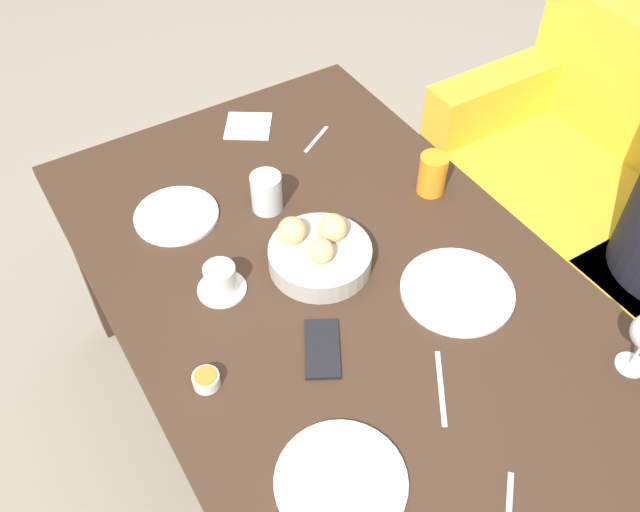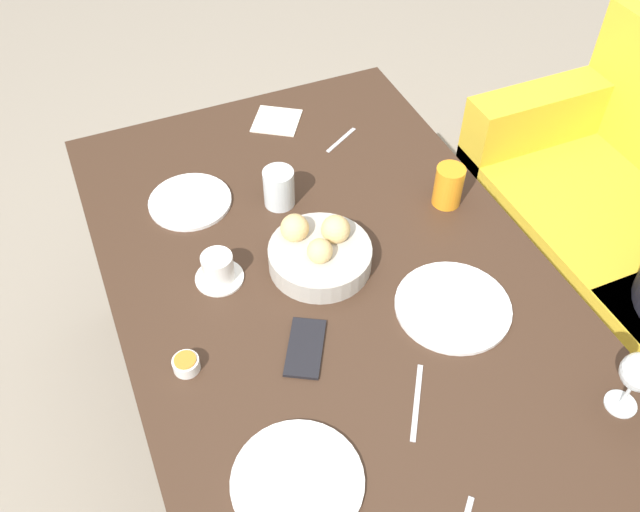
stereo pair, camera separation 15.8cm
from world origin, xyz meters
TOP-DOWN VIEW (x-y plane):
  - ground_plane at (0.00, 0.00)m, footprint 10.00×10.00m
  - dining_table at (0.00, 0.00)m, footprint 1.53×0.99m
  - bread_basket at (-0.06, -0.01)m, footprint 0.24×0.24m
  - plate_near_left at (-0.38, -0.24)m, footprint 0.21×0.21m
  - plate_near_right at (0.43, -0.26)m, footprint 0.25×0.25m
  - plate_far_center at (0.19, 0.21)m, footprint 0.26×0.26m
  - juice_glass at (-0.12, 0.37)m, footprint 0.07×0.07m
  - water_tumbler at (-0.29, -0.02)m, footprint 0.08×0.08m
  - wine_glass at (0.53, 0.39)m, footprint 0.08×0.08m
  - coffee_cup at (-0.10, -0.24)m, footprint 0.11×0.11m
  - jam_bowl_honey at (0.11, -0.38)m, footprint 0.06×0.06m
  - knife_silver at (0.37, 0.02)m, footprint 0.15×0.11m
  - spoon_coffee at (-0.46, 0.23)m, footprint 0.08×0.12m
  - napkin at (-0.62, 0.09)m, footprint 0.18×0.18m
  - cell_phone at (0.16, -0.13)m, footprint 0.17×0.14m

SIDE VIEW (x-z plane):
  - ground_plane at x=0.00m, z-range 0.00..0.00m
  - dining_table at x=0.00m, z-range 0.28..0.99m
  - knife_silver at x=0.37m, z-range 0.71..0.71m
  - spoon_coffee at x=-0.46m, z-range 0.71..0.71m
  - napkin at x=-0.62m, z-range 0.71..0.71m
  - cell_phone at x=0.16m, z-range 0.71..0.72m
  - plate_near_left at x=-0.38m, z-range 0.71..0.72m
  - plate_near_right at x=0.43m, z-range 0.71..0.72m
  - plate_far_center at x=0.19m, z-range 0.71..0.72m
  - jam_bowl_honey at x=0.11m, z-range 0.71..0.74m
  - coffee_cup at x=-0.10m, z-range 0.71..0.78m
  - bread_basket at x=-0.06m, z-range 0.69..0.80m
  - water_tumbler at x=-0.29m, z-range 0.71..0.81m
  - juice_glass at x=-0.12m, z-range 0.71..0.82m
  - wine_glass at x=0.53m, z-range 0.74..0.90m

